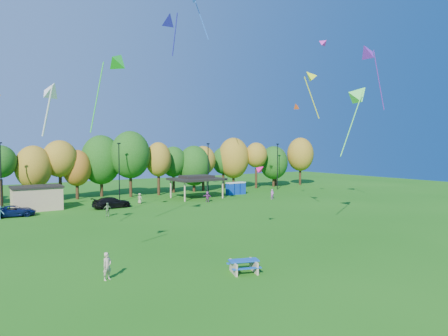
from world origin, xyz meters
TOP-DOWN VIEW (x-y plane):
  - ground at (0.00, 0.00)m, footprint 160.00×160.00m
  - tree_line at (-1.03, 45.51)m, footprint 93.57×10.55m
  - lamp_posts at (2.00, 40.00)m, footprint 64.50×0.25m
  - utility_building at (-10.00, 38.00)m, footprint 6.30×4.30m
  - pavilion at (14.00, 37.00)m, footprint 8.20×6.20m
  - porta_potties at (22.28, 37.61)m, footprint 3.75×1.31m
  - picnic_table at (-2.37, 1.14)m, footprint 2.42×2.20m
  - kite_flyer at (-10.54, 4.69)m, footprint 0.77×0.65m
  - car_c at (-13.11, 33.87)m, footprint 5.08×2.77m
  - car_d at (-1.07, 34.08)m, footprint 5.44×2.61m
  - far_person_0 at (3.70, 35.87)m, footprint 0.85×0.92m
  - far_person_2 at (23.50, 29.01)m, footprint 0.62×0.43m
  - far_person_3 at (13.14, 32.07)m, footprint 0.95×1.61m
  - far_person_5 at (-3.60, 27.70)m, footprint 1.07×0.82m
  - kite_2 at (14.02, 11.55)m, footprint 3.04×2.37m
  - kite_3 at (5.75, 9.57)m, footprint 1.19×1.29m
  - kite_5 at (-13.58, 4.87)m, footprint 1.56×2.20m
  - kite_6 at (25.64, 13.06)m, footprint 5.21×2.17m
  - kite_7 at (-6.35, 14.58)m, footprint 3.85×3.75m
  - kite_9 at (20.28, 15.73)m, footprint 1.33×1.54m
  - kite_10 at (16.18, 6.55)m, footprint 4.77×2.75m
  - kite_14 at (22.17, 22.27)m, footprint 1.56×1.39m
  - kite_15 at (-0.73, 16.12)m, footprint 1.59×2.95m

SIDE VIEW (x-z plane):
  - ground at x=0.00m, z-range 0.00..0.00m
  - picnic_table at x=-2.37m, z-range 0.07..0.94m
  - car_c at x=-13.11m, z-range 0.00..1.35m
  - car_d at x=-1.07m, z-range 0.00..1.53m
  - far_person_0 at x=3.70m, z-range 0.00..1.59m
  - far_person_2 at x=23.50m, z-range 0.00..1.62m
  - far_person_3 at x=13.14m, z-range 0.00..1.66m
  - far_person_5 at x=-3.60m, z-range 0.00..1.69m
  - kite_flyer at x=-10.54m, z-range 0.00..1.78m
  - porta_potties at x=22.28m, z-range 0.01..2.19m
  - utility_building at x=-10.00m, z-range 0.01..3.26m
  - pavilion at x=14.00m, z-range 1.34..5.11m
  - lamp_posts at x=2.00m, z-range 0.36..9.45m
  - tree_line at x=-1.03m, z-range 0.34..11.49m
  - kite_3 at x=5.75m, z-range 5.87..6.93m
  - kite_5 at x=-13.58m, z-range 10.09..13.57m
  - kite_10 at x=16.18m, z-range 10.04..17.83m
  - kite_14 at x=22.17m, z-range 13.71..15.00m
  - kite_7 at x=-6.35m, z-range 12.31..19.90m
  - kite_2 at x=14.02m, z-range 13.51..18.95m
  - kite_6 at x=25.64m, z-range 16.37..25.08m
  - kite_15 at x=-0.73m, z-range 18.72..23.38m
  - kite_9 at x=20.28m, z-range 20.98..22.31m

